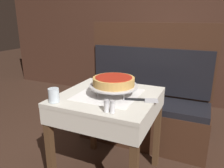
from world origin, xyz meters
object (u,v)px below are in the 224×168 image
object	(u,v)px
pepper_shaker	(112,107)
dining_table_rear	(155,69)
dining_table_front	(108,107)
pizza_server	(142,100)
condiment_caddy	(151,59)
water_glass_near	(54,95)
pizza_pan_stand	(114,86)
deep_dish_pizza	(114,81)
booth_bench	(144,108)
salt_shaker	(106,106)

from	to	relation	value
pepper_shaker	dining_table_rear	bearing A→B (deg)	94.76
dining_table_front	pizza_server	world-z (taller)	pizza_server
pizza_server	condiment_caddy	distance (m)	1.40
water_glass_near	condiment_caddy	world-z (taller)	condiment_caddy
dining_table_rear	water_glass_near	xyz separation A→B (m)	(-0.29, -1.74, 0.15)
pizza_pan_stand	deep_dish_pizza	size ratio (longest dim) A/B	1.17
booth_bench	pizza_pan_stand	bearing A→B (deg)	-93.29
booth_bench	pizza_server	distance (m)	0.85
dining_table_rear	booth_bench	distance (m)	0.79
water_glass_near	dining_table_rear	bearing A→B (deg)	80.38
dining_table_front	dining_table_rear	bearing A→B (deg)	89.25
booth_bench	pizza_server	xyz separation A→B (m)	(0.18, -0.73, 0.38)
booth_bench	pepper_shaker	xyz separation A→B (m)	(0.07, -1.01, 0.42)
pepper_shaker	condiment_caddy	distance (m)	1.65
booth_bench	water_glass_near	world-z (taller)	booth_bench
salt_shaker	dining_table_rear	bearing A→B (deg)	93.48
dining_table_front	pepper_shaker	world-z (taller)	pepper_shaker
deep_dish_pizza	dining_table_rear	bearing A→B (deg)	91.15
dining_table_rear	pepper_shaker	bearing A→B (deg)	-85.24
pepper_shaker	dining_table_front	bearing A→B (deg)	119.18
dining_table_front	pizza_pan_stand	size ratio (longest dim) A/B	2.09
pizza_pan_stand	deep_dish_pizza	bearing A→B (deg)	0.00
condiment_caddy	pizza_server	bearing A→B (deg)	-77.93
dining_table_front	pizza_pan_stand	distance (m)	0.18
booth_bench	deep_dish_pizza	world-z (taller)	booth_bench
salt_shaker	booth_bench	bearing A→B (deg)	91.99
dining_table_rear	pizza_server	size ratio (longest dim) A/B	3.21
dining_table_front	dining_table_rear	world-z (taller)	same
booth_bench	deep_dish_pizza	xyz separation A→B (m)	(-0.04, -0.72, 0.49)
water_glass_near	condiment_caddy	size ratio (longest dim) A/B	0.62
dining_table_front	water_glass_near	world-z (taller)	water_glass_near
pizza_server	pepper_shaker	world-z (taller)	pepper_shaker
dining_table_rear	pizza_server	xyz separation A→B (m)	(0.25, -1.47, 0.11)
booth_bench	condiment_caddy	bearing A→B (deg)	99.88
booth_bench	deep_dish_pizza	size ratio (longest dim) A/B	4.33
salt_shaker	condiment_caddy	bearing A→B (deg)	95.06
dining_table_rear	salt_shaker	world-z (taller)	salt_shaker
booth_bench	pizza_pan_stand	world-z (taller)	booth_bench
pizza_pan_stand	deep_dish_pizza	world-z (taller)	deep_dish_pizza
water_glass_near	pepper_shaker	size ratio (longest dim) A/B	1.22
dining_table_front	pizza_server	distance (m)	0.29
pizza_pan_stand	dining_table_front	bearing A→B (deg)	168.95
deep_dish_pizza	pepper_shaker	size ratio (longest dim) A/B	3.86
pepper_shaker	condiment_caddy	world-z (taller)	condiment_caddy
pizza_server	dining_table_rear	bearing A→B (deg)	99.77
booth_bench	pepper_shaker	distance (m)	1.09
dining_table_front	dining_table_rear	size ratio (longest dim) A/B	0.97
deep_dish_pizza	salt_shaker	xyz separation A→B (m)	(0.08, -0.28, -0.07)
dining_table_rear	salt_shaker	xyz separation A→B (m)	(0.11, -1.74, 0.14)
salt_shaker	condiment_caddy	distance (m)	1.65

